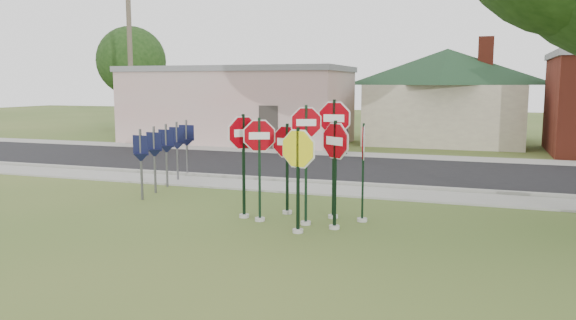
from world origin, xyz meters
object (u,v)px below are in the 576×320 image
(stop_sign_center, at_px, (306,149))
(utility_pole_near, at_px, (130,52))
(stop_sign_yellow, at_px, (298,165))
(pedestrian, at_px, (343,134))
(stop_sign_left, at_px, (259,155))

(stop_sign_center, distance_m, utility_pole_near, 20.13)
(stop_sign_yellow, bearing_deg, stop_sign_center, 93.79)
(stop_sign_center, relative_size, pedestrian, 1.62)
(stop_sign_center, xyz_separation_m, utility_pole_near, (-14.20, 13.90, 3.19))
(stop_sign_center, bearing_deg, utility_pole_near, 135.62)
(stop_sign_center, relative_size, utility_pole_near, 0.30)
(stop_sign_yellow, xyz_separation_m, pedestrian, (-2.33, 13.77, -0.56))
(stop_sign_center, bearing_deg, stop_sign_left, -179.03)
(stop_sign_left, relative_size, pedestrian, 1.46)
(stop_sign_yellow, distance_m, stop_sign_left, 1.39)
(stop_sign_center, relative_size, stop_sign_left, 1.12)
(stop_sign_center, height_order, utility_pole_near, utility_pole_near)
(stop_sign_yellow, xyz_separation_m, stop_sign_left, (-1.19, 0.71, 0.09))
(stop_sign_left, bearing_deg, pedestrian, 94.99)
(stop_sign_center, height_order, stop_sign_left, stop_sign_center)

